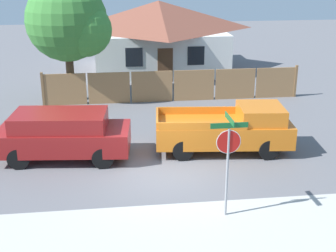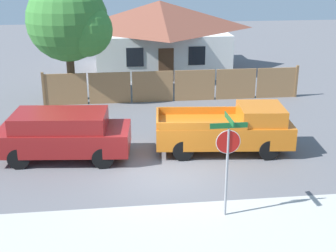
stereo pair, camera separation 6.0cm
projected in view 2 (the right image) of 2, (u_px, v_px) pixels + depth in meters
name	position (u px, v px, depth m)	size (l,w,h in m)	color
ground_plane	(165.00, 175.00, 15.86)	(80.00, 80.00, 0.00)	slate
sidewalk_strip	(180.00, 233.00, 12.49)	(36.00, 3.20, 0.01)	#B2B2AD
wooden_fence	(174.00, 86.00, 23.82)	(13.12, 0.12, 1.70)	#997047
house	(160.00, 34.00, 30.36)	(8.77, 7.53, 4.41)	white
oak_tree	(71.00, 23.00, 22.88)	(4.21, 4.01, 6.06)	brown
red_suv	(63.00, 134.00, 16.86)	(4.88, 2.42, 1.77)	maroon
orange_pickup	(229.00, 129.00, 17.57)	(5.21, 2.43, 1.78)	orange
stop_sign	(228.00, 150.00, 12.72)	(1.04, 0.94, 2.97)	gray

